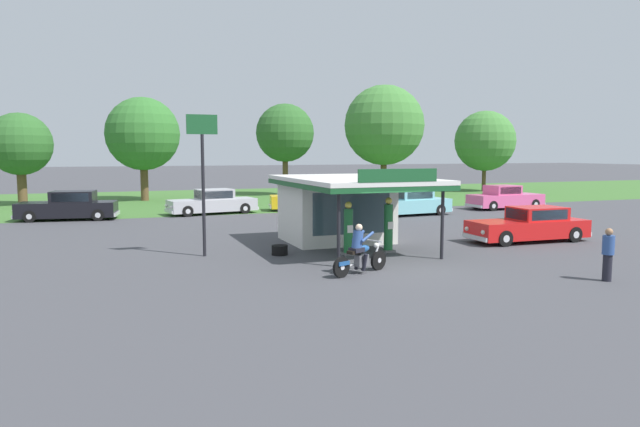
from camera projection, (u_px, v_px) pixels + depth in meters
ground_plane at (403, 268)px, 18.60m from camera, size 300.00×300.00×0.00m
grass_verge_strip at (226, 199)px, 46.57m from camera, size 120.00×24.00×0.01m
service_station_kiosk at (340, 204)px, 23.75m from camera, size 4.87×7.55×3.24m
gas_pump_nearside at (348, 231)px, 20.92m from camera, size 0.44×0.44×1.99m
gas_pump_offside at (388, 227)px, 21.48m from camera, size 0.44×0.44×2.10m
motorcycle_with_rider at (360, 253)px, 17.67m from camera, size 2.19×1.05×1.58m
featured_classic_sedan at (529, 226)px, 24.20m from camera, size 5.40×2.01×1.47m
parked_car_second_row_spare at (408, 204)px, 34.29m from camera, size 5.66×2.41×1.52m
parked_car_back_row_centre_right at (69, 207)px, 31.92m from camera, size 5.56×2.69×1.63m
parked_car_back_row_right at (505, 198)px, 38.20m from camera, size 5.36×2.08×1.60m
parked_car_back_row_far_right at (213, 203)px, 35.06m from camera, size 5.69×2.64×1.53m
parked_car_back_row_far_left at (310, 199)px, 37.28m from camera, size 5.73×2.84×1.54m
bystander_admiring_sedan at (608, 253)px, 16.67m from camera, size 0.34×0.34×1.58m
tree_oak_right at (286, 134)px, 50.07m from camera, size 5.12×5.12×8.07m
tree_oak_distant_spare at (143, 134)px, 44.30m from camera, size 5.70×5.70×8.09m
tree_oak_centre at (485, 141)px, 55.35m from camera, size 5.86×5.86×7.84m
tree_oak_far_left at (385, 127)px, 52.61m from camera, size 7.41×7.41×10.01m
tree_oak_left at (20, 146)px, 40.12m from camera, size 4.43×4.43×6.60m
roadside_pole_sign at (203, 161)px, 20.42m from camera, size 1.10×0.12×5.13m
spare_tire_stack at (280, 250)px, 21.01m from camera, size 0.60×0.60×0.36m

